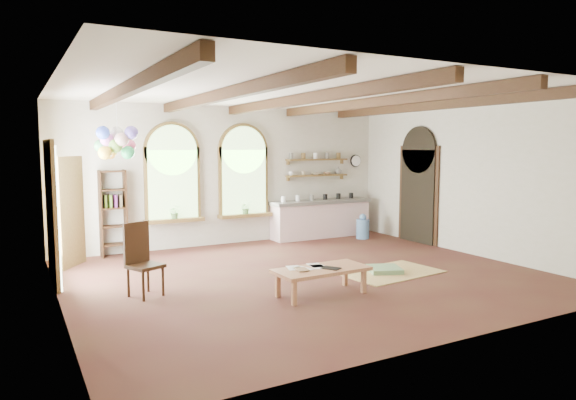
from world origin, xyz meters
TOP-DOWN VIEW (x-y plane):
  - floor at (0.00, 0.00)m, footprint 8.00×8.00m
  - ceiling_beams at (0.00, 0.00)m, footprint 6.20×6.80m
  - window_left at (-1.40, 3.43)m, footprint 1.30×0.28m
  - window_right at (0.30, 3.43)m, footprint 1.30×0.28m
  - left_doorway at (-3.95, 1.80)m, footprint 0.10×1.90m
  - right_doorway at (3.95, 1.50)m, footprint 0.10×1.30m
  - kitchen_counter at (2.30, 3.20)m, footprint 2.68×0.62m
  - wall_shelf_lower at (2.30, 3.38)m, footprint 1.70×0.24m
  - wall_shelf_upper at (2.30, 3.38)m, footprint 1.70×0.24m
  - wall_clock at (3.55, 3.45)m, footprint 0.32×0.04m
  - bookshelf at (-2.70, 3.32)m, footprint 0.53×0.32m
  - coffee_table at (-0.40, -1.13)m, footprint 1.50×0.72m
  - side_chair at (-2.81, 0.11)m, footprint 0.59×0.59m
  - floor_mat at (1.44, -0.56)m, footprint 1.91×1.30m
  - floor_cushion at (1.37, -0.47)m, footprint 0.73×0.73m
  - water_jug_a at (3.10, 2.50)m, footprint 0.32×0.32m
  - water_jug_b at (3.30, 3.20)m, footprint 0.28×0.28m
  - balloon_cluster at (-2.78, 2.15)m, footprint 0.74×0.82m
  - table_book at (-0.83, -1.10)m, footprint 0.21×0.28m
  - tablet at (-0.29, -1.23)m, footprint 0.30×0.33m
  - potted_plant_left at (-1.40, 3.32)m, footprint 0.27×0.23m
  - potted_plant_right at (0.30, 3.32)m, footprint 0.27×0.23m
  - shelf_cup_a at (1.55, 3.38)m, footprint 0.12×0.10m
  - shelf_cup_b at (1.90, 3.38)m, footprint 0.10×0.10m
  - shelf_bowl_a at (2.25, 3.38)m, footprint 0.22×0.22m
  - shelf_bowl_b at (2.60, 3.38)m, footprint 0.20×0.20m
  - shelf_vase at (2.95, 3.38)m, footprint 0.18×0.18m

SIDE VIEW (x-z plane):
  - floor at x=0.00m, z-range 0.00..0.00m
  - floor_mat at x=1.44m, z-range 0.00..0.02m
  - floor_cushion at x=1.37m, z-range 0.00..0.10m
  - water_jug_b at x=3.30m, z-range -0.04..0.50m
  - water_jug_a at x=3.10m, z-range -0.04..0.58m
  - side_chair at x=-2.81m, z-range -0.24..0.89m
  - coffee_table at x=-0.40m, z-range 0.16..0.58m
  - tablet at x=-0.29m, z-range 0.42..0.43m
  - table_book at x=-0.83m, z-range 0.42..0.44m
  - kitchen_counter at x=2.30m, z-range 0.01..0.95m
  - potted_plant_left at x=-1.40m, z-range 0.70..1.00m
  - potted_plant_right at x=0.30m, z-range 0.70..1.00m
  - bookshelf at x=-2.70m, z-range 0.00..1.80m
  - right_doorway at x=3.95m, z-range -0.10..2.30m
  - left_doorway at x=-3.95m, z-range -0.10..2.40m
  - wall_shelf_lower at x=2.30m, z-range 1.53..1.57m
  - shelf_bowl_a at x=2.25m, z-range 1.57..1.62m
  - shelf_bowl_b at x=2.60m, z-range 1.57..1.63m
  - shelf_cup_b at x=1.90m, z-range 1.57..1.66m
  - shelf_cup_a at x=1.55m, z-range 1.57..1.67m
  - window_left at x=-1.40m, z-range 0.53..2.73m
  - window_right at x=0.30m, z-range 0.53..2.73m
  - shelf_vase at x=2.95m, z-range 1.57..1.76m
  - wall_clock at x=3.55m, z-range 1.74..2.06m
  - wall_shelf_upper at x=2.30m, z-range 1.93..1.97m
  - balloon_cluster at x=-2.78m, z-range 1.76..2.91m
  - ceiling_beams at x=0.00m, z-range 3.01..3.19m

